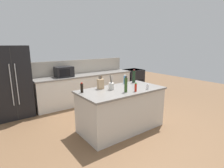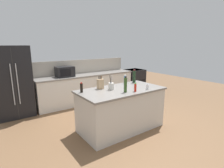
# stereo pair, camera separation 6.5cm
# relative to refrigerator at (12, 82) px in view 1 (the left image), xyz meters

# --- Properties ---
(ground_plane) EXTENTS (14.00, 14.00, 0.00)m
(ground_plane) POSITION_rel_refrigerator_xyz_m (1.86, -2.25, -0.94)
(ground_plane) COLOR brown
(back_counter_run) EXTENTS (3.36, 0.66, 0.94)m
(back_counter_run) POSITION_rel_refrigerator_xyz_m (2.16, -0.05, -0.47)
(back_counter_run) COLOR beige
(back_counter_run) RESTS_ON ground_plane
(wall_backsplash) EXTENTS (3.32, 0.03, 0.46)m
(wall_backsplash) POSITION_rel_refrigerator_xyz_m (2.16, 0.27, 0.23)
(wall_backsplash) COLOR #B2A899
(wall_backsplash) RESTS_ON back_counter_run
(kitchen_island) EXTENTS (1.92, 0.99, 0.94)m
(kitchen_island) POSITION_rel_refrigerator_xyz_m (1.86, -2.25, -0.47)
(kitchen_island) COLOR beige
(kitchen_island) RESTS_ON ground_plane
(refrigerator) EXTENTS (0.87, 0.75, 1.88)m
(refrigerator) POSITION_rel_refrigerator_xyz_m (0.00, 0.00, 0.00)
(refrigerator) COLOR black
(refrigerator) RESTS_ON ground_plane
(range_oven) EXTENTS (0.76, 0.65, 0.92)m
(range_oven) POSITION_rel_refrigerator_xyz_m (4.26, -0.05, -0.47)
(range_oven) COLOR black
(range_oven) RESTS_ON ground_plane
(microwave) EXTENTS (0.52, 0.39, 0.31)m
(microwave) POSITION_rel_refrigerator_xyz_m (1.40, -0.05, 0.15)
(microwave) COLOR black
(microwave) RESTS_ON back_counter_run
(knife_block) EXTENTS (0.13, 0.11, 0.29)m
(knife_block) POSITION_rel_refrigerator_xyz_m (1.49, -1.96, 0.11)
(knife_block) COLOR tan
(knife_block) RESTS_ON kitchen_island
(utensil_crock) EXTENTS (0.12, 0.12, 0.32)m
(utensil_crock) POSITION_rel_refrigerator_xyz_m (1.65, -2.16, 0.08)
(utensil_crock) COLOR beige
(utensil_crock) RESTS_ON kitchen_island
(olive_oil_bottle) EXTENTS (0.06, 0.06, 0.34)m
(olive_oil_bottle) POSITION_rel_refrigerator_xyz_m (1.77, -2.50, 0.16)
(olive_oil_bottle) COLOR #2D4C1E
(olive_oil_bottle) RESTS_ON kitchen_island
(wine_bottle) EXTENTS (0.08, 0.08, 0.34)m
(wine_bottle) POSITION_rel_refrigerator_xyz_m (2.56, -1.90, 0.16)
(wine_bottle) COLOR black
(wine_bottle) RESTS_ON kitchen_island
(salt_shaker) EXTENTS (0.05, 0.05, 0.12)m
(salt_shaker) POSITION_rel_refrigerator_xyz_m (2.30, -2.61, 0.06)
(salt_shaker) COLOR silver
(salt_shaker) RESTS_ON kitchen_island
(soy_sauce_bottle) EXTENTS (0.06, 0.06, 0.21)m
(soy_sauce_bottle) POSITION_rel_refrigerator_xyz_m (1.02, -1.99, 0.10)
(soy_sauce_bottle) COLOR black
(soy_sauce_bottle) RESTS_ON kitchen_island
(hot_sauce_bottle) EXTENTS (0.05, 0.05, 0.19)m
(hot_sauce_bottle) POSITION_rel_refrigerator_xyz_m (1.97, -2.58, 0.09)
(hot_sauce_bottle) COLOR red
(hot_sauce_bottle) RESTS_ON kitchen_island
(dish_soap_bottle) EXTENTS (0.06, 0.06, 0.22)m
(dish_soap_bottle) POSITION_rel_refrigerator_xyz_m (2.29, -1.86, 0.10)
(dish_soap_bottle) COLOR #3384BC
(dish_soap_bottle) RESTS_ON kitchen_island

